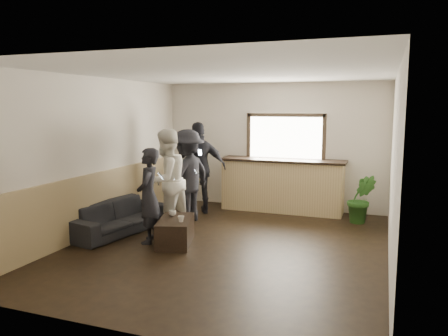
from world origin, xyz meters
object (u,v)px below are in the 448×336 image
at_px(bar_counter, 282,182).
at_px(cup_a, 172,213).
at_px(person_c, 187,176).
at_px(sofa, 118,217).
at_px(potted_plant, 361,199).
at_px(person_a, 149,196).
at_px(cup_b, 181,219).
at_px(person_b, 166,180).
at_px(person_d, 199,168).
at_px(coffee_table, 175,231).

xyz_separation_m(bar_counter, cup_a, (-1.30, -2.72, -0.17)).
bearing_deg(person_c, sofa, -21.76).
relative_size(potted_plant, person_a, 0.61).
height_order(sofa, cup_b, sofa).
relative_size(cup_a, person_b, 0.06).
relative_size(bar_counter, person_b, 1.44).
distance_m(cup_a, person_b, 0.76).
bearing_deg(person_b, bar_counter, 161.30).
xyz_separation_m(cup_a, person_d, (-0.33, 1.92, 0.51)).
height_order(person_a, person_b, person_b).
bearing_deg(cup_a, potted_plant, 37.01).
distance_m(coffee_table, person_b, 1.10).
distance_m(sofa, cup_a, 1.14).
bearing_deg(cup_b, sofa, 166.31).
bearing_deg(person_a, cup_a, 112.38).
distance_m(bar_counter, person_a, 3.38).
xyz_separation_m(coffee_table, person_b, (-0.50, 0.66, 0.73)).
bearing_deg(bar_counter, person_b, -126.56).
bearing_deg(person_b, cup_a, 54.83).
bearing_deg(person_a, potted_plant, 109.72).
relative_size(coffee_table, person_d, 0.48).
bearing_deg(sofa, person_a, -98.90).
bearing_deg(person_b, person_c, -169.36).
distance_m(sofa, person_d, 2.16).
distance_m(cup_a, person_c, 1.31).
distance_m(sofa, cup_b, 1.50).
bearing_deg(sofa, person_d, -11.74).
distance_m(cup_a, potted_plant, 3.73).
relative_size(potted_plant, person_b, 0.52).
height_order(coffee_table, person_d, person_d).
xyz_separation_m(cup_b, person_d, (-0.65, 2.23, 0.51)).
bearing_deg(person_d, sofa, 38.39).
bearing_deg(person_b, coffee_table, 55.38).
height_order(coffee_table, potted_plant, potted_plant).
bearing_deg(cup_a, cup_b, -44.48).
bearing_deg(coffee_table, potted_plant, 40.48).
bearing_deg(cup_b, cup_a, 135.52).
xyz_separation_m(coffee_table, cup_a, (-0.14, 0.18, 0.26)).
bearing_deg(potted_plant, coffee_table, -139.52).
xyz_separation_m(coffee_table, potted_plant, (2.84, 2.42, 0.28)).
bearing_deg(potted_plant, person_d, -174.46).
xyz_separation_m(sofa, person_c, (0.86, 1.16, 0.63)).
relative_size(person_a, person_c, 0.87).
xyz_separation_m(bar_counter, person_b, (-1.66, -2.24, 0.30)).
bearing_deg(bar_counter, person_d, -154.08).
bearing_deg(person_d, cup_b, 77.44).
bearing_deg(cup_a, coffee_table, -51.01).
bearing_deg(person_d, cup_a, 71.08).
relative_size(cup_b, person_d, 0.05).
bearing_deg(person_d, potted_plant, 156.82).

